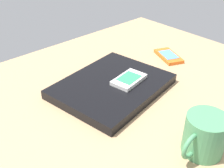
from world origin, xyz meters
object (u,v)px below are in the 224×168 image
at_px(cell_phone_on_desk, 168,56).
at_px(laptop_closed, 112,86).
at_px(cell_phone_on_laptop, 129,79).
at_px(coffee_mug, 204,135).

bearing_deg(cell_phone_on_desk, laptop_closed, 3.92).
distance_m(laptop_closed, cell_phone_on_desk, 0.29).
xyz_separation_m(laptop_closed, cell_phone_on_laptop, (-0.04, 0.03, 0.02)).
height_order(cell_phone_on_desk, coffee_mug, coffee_mug).
bearing_deg(coffee_mug, cell_phone_on_laptop, -101.97).
bearing_deg(laptop_closed, cell_phone_on_desk, 174.89).
relative_size(laptop_closed, cell_phone_on_laptop, 2.85).
xyz_separation_m(cell_phone_on_laptop, coffee_mug, (0.06, 0.27, 0.01)).
relative_size(cell_phone_on_laptop, coffee_mug, 0.90).
distance_m(laptop_closed, coffee_mug, 0.30).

